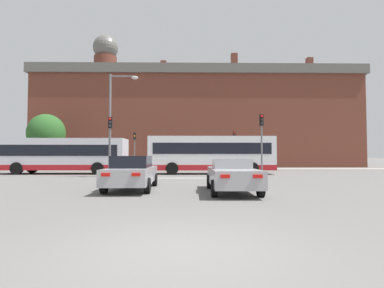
{
  "coord_description": "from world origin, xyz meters",
  "views": [
    {
      "loc": [
        0.12,
        -4.89,
        1.51
      ],
      "look_at": [
        0.49,
        18.94,
        2.46
      ],
      "focal_mm": 28.0,
      "sensor_mm": 36.0,
      "label": 1
    }
  ],
  "objects_px": {
    "bus_crossing_trailing": "(64,155)",
    "traffic_light_near_left": "(110,137)",
    "pedestrian_waiting": "(255,160)",
    "pedestrian_walking_east": "(186,161)",
    "car_roadster_right": "(232,175)",
    "street_lamp_junction": "(115,114)",
    "traffic_light_far_right": "(234,144)",
    "bus_crossing_lead": "(211,154)",
    "car_saloon_left": "(132,172)",
    "traffic_light_near_right": "(262,135)",
    "traffic_light_far_left": "(135,144)"
  },
  "relations": [
    {
      "from": "car_roadster_right",
      "to": "traffic_light_near_left",
      "type": "distance_m",
      "value": 11.77
    },
    {
      "from": "pedestrian_waiting",
      "to": "street_lamp_junction",
      "type": "bearing_deg",
      "value": 32.24
    },
    {
      "from": "bus_crossing_trailing",
      "to": "pedestrian_walking_east",
      "type": "bearing_deg",
      "value": -45.86
    },
    {
      "from": "bus_crossing_trailing",
      "to": "car_roadster_right",
      "type": "bearing_deg",
      "value": -136.44
    },
    {
      "from": "traffic_light_near_left",
      "to": "street_lamp_junction",
      "type": "height_order",
      "value": "street_lamp_junction"
    },
    {
      "from": "street_lamp_junction",
      "to": "pedestrian_walking_east",
      "type": "relative_size",
      "value": 4.56
    },
    {
      "from": "bus_crossing_lead",
      "to": "traffic_light_near_right",
      "type": "xyz_separation_m",
      "value": [
        3.3,
        -3.88,
        1.31
      ]
    },
    {
      "from": "traffic_light_far_left",
      "to": "pedestrian_waiting",
      "type": "bearing_deg",
      "value": 0.71
    },
    {
      "from": "bus_crossing_lead",
      "to": "traffic_light_near_right",
      "type": "bearing_deg",
      "value": -139.64
    },
    {
      "from": "traffic_light_far_left",
      "to": "traffic_light_near_right",
      "type": "height_order",
      "value": "traffic_light_near_right"
    },
    {
      "from": "bus_crossing_trailing",
      "to": "traffic_light_far_right",
      "type": "bearing_deg",
      "value": -60.38
    },
    {
      "from": "car_saloon_left",
      "to": "traffic_light_near_right",
      "type": "height_order",
      "value": "traffic_light_near_right"
    },
    {
      "from": "traffic_light_near_right",
      "to": "traffic_light_near_left",
      "type": "bearing_deg",
      "value": 178.78
    },
    {
      "from": "bus_crossing_trailing",
      "to": "traffic_light_near_left",
      "type": "distance_m",
      "value": 6.48
    },
    {
      "from": "car_roadster_right",
      "to": "street_lamp_junction",
      "type": "bearing_deg",
      "value": 128.14
    },
    {
      "from": "street_lamp_junction",
      "to": "pedestrian_waiting",
      "type": "distance_m",
      "value": 18.4
    },
    {
      "from": "pedestrian_waiting",
      "to": "pedestrian_walking_east",
      "type": "height_order",
      "value": "pedestrian_waiting"
    },
    {
      "from": "traffic_light_far_right",
      "to": "street_lamp_junction",
      "type": "bearing_deg",
      "value": -130.54
    },
    {
      "from": "car_saloon_left",
      "to": "street_lamp_junction",
      "type": "height_order",
      "value": "street_lamp_junction"
    },
    {
      "from": "bus_crossing_trailing",
      "to": "traffic_light_far_right",
      "type": "xyz_separation_m",
      "value": [
        15.86,
        9.02,
        1.3
      ]
    },
    {
      "from": "car_saloon_left",
      "to": "traffic_light_near_right",
      "type": "bearing_deg",
      "value": 43.73
    },
    {
      "from": "traffic_light_far_left",
      "to": "pedestrian_waiting",
      "type": "distance_m",
      "value": 13.88
    },
    {
      "from": "street_lamp_junction",
      "to": "traffic_light_far_left",
      "type": "bearing_deg",
      "value": 93.3
    },
    {
      "from": "traffic_light_far_left",
      "to": "car_roadster_right",
      "type": "bearing_deg",
      "value": -70.03
    },
    {
      "from": "traffic_light_far_left",
      "to": "pedestrian_walking_east",
      "type": "xyz_separation_m",
      "value": [
        5.87,
        1.2,
        -1.85
      ]
    },
    {
      "from": "traffic_light_near_right",
      "to": "street_lamp_junction",
      "type": "distance_m",
      "value": 10.74
    },
    {
      "from": "car_roadster_right",
      "to": "traffic_light_far_right",
      "type": "distance_m",
      "value": 22.34
    },
    {
      "from": "car_roadster_right",
      "to": "traffic_light_far_left",
      "type": "relative_size",
      "value": 1.15
    },
    {
      "from": "pedestrian_waiting",
      "to": "pedestrian_walking_east",
      "type": "bearing_deg",
      "value": -18.92
    },
    {
      "from": "bus_crossing_trailing",
      "to": "pedestrian_waiting",
      "type": "relative_size",
      "value": 5.9
    },
    {
      "from": "bus_crossing_trailing",
      "to": "pedestrian_waiting",
      "type": "bearing_deg",
      "value": -63.81
    },
    {
      "from": "car_roadster_right",
      "to": "pedestrian_waiting",
      "type": "relative_size",
      "value": 2.72
    },
    {
      "from": "pedestrian_waiting",
      "to": "car_roadster_right",
      "type": "bearing_deg",
      "value": 63.46
    },
    {
      "from": "pedestrian_walking_east",
      "to": "street_lamp_junction",
      "type": "bearing_deg",
      "value": -62.14
    },
    {
      "from": "car_roadster_right",
      "to": "bus_crossing_trailing",
      "type": "relative_size",
      "value": 0.46
    },
    {
      "from": "car_saloon_left",
      "to": "bus_crossing_trailing",
      "type": "height_order",
      "value": "bus_crossing_trailing"
    },
    {
      "from": "traffic_light_near_left",
      "to": "traffic_light_near_right",
      "type": "bearing_deg",
      "value": -1.22
    },
    {
      "from": "bus_crossing_lead",
      "to": "bus_crossing_trailing",
      "type": "bearing_deg",
      "value": 88.31
    },
    {
      "from": "bus_crossing_lead",
      "to": "bus_crossing_trailing",
      "type": "xyz_separation_m",
      "value": [
        -12.42,
        0.37,
        -0.09
      ]
    },
    {
      "from": "pedestrian_waiting",
      "to": "pedestrian_walking_east",
      "type": "xyz_separation_m",
      "value": [
        -7.9,
        1.03,
        -0.08
      ]
    },
    {
      "from": "bus_crossing_trailing",
      "to": "pedestrian_walking_east",
      "type": "xyz_separation_m",
      "value": [
        10.28,
        9.97,
        -0.62
      ]
    },
    {
      "from": "traffic_light_near_left",
      "to": "traffic_light_far_right",
      "type": "distance_m",
      "value": 17.02
    },
    {
      "from": "pedestrian_waiting",
      "to": "bus_crossing_lead",
      "type": "bearing_deg",
      "value": 46.79
    },
    {
      "from": "bus_crossing_trailing",
      "to": "pedestrian_waiting",
      "type": "xyz_separation_m",
      "value": [
        18.18,
        8.94,
        -0.54
      ]
    },
    {
      "from": "traffic_light_far_right",
      "to": "street_lamp_junction",
      "type": "height_order",
      "value": "street_lamp_junction"
    },
    {
      "from": "traffic_light_near_right",
      "to": "traffic_light_far_right",
      "type": "height_order",
      "value": "traffic_light_near_right"
    },
    {
      "from": "bus_crossing_lead",
      "to": "traffic_light_far_left",
      "type": "distance_m",
      "value": 12.2
    },
    {
      "from": "bus_crossing_lead",
      "to": "traffic_light_near_left",
      "type": "bearing_deg",
      "value": 115.95
    },
    {
      "from": "car_roadster_right",
      "to": "traffic_light_near_right",
      "type": "relative_size",
      "value": 1.07
    },
    {
      "from": "bus_crossing_trailing",
      "to": "pedestrian_waiting",
      "type": "distance_m",
      "value": 20.26
    }
  ]
}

